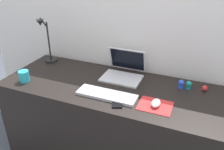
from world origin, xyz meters
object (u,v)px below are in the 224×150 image
mouse (156,103)px  toy_figurine_red (205,88)px  toy_figurine_teal (189,85)px  laptop (124,70)px  keyboard (107,95)px  toy_figurine_blue (181,84)px  desk_lamp (46,42)px  coffee_mug (24,76)px  cell_phone (117,102)px

mouse → toy_figurine_red: toy_figurine_red is taller
toy_figurine_teal → laptop: bearing=178.1°
toy_figurine_teal → mouse: bearing=-119.1°
keyboard → toy_figurine_blue: (0.45, 0.30, 0.03)m
desk_lamp → toy_figurine_blue: (1.15, -0.02, -0.15)m
coffee_mug → cell_phone: bearing=-0.4°
coffee_mug → toy_figurine_red: size_ratio=2.08×
toy_figurine_teal → toy_figurine_blue: bearing=-171.3°
laptop → mouse: bearing=-43.9°
desk_lamp → toy_figurine_red: 1.32m
laptop → toy_figurine_blue: bearing=-3.2°
coffee_mug → desk_lamp: bearing=96.6°
mouse → toy_figurine_red: 0.42m
laptop → toy_figurine_teal: size_ratio=4.90×
coffee_mug → toy_figurine_teal: (1.16, 0.35, -0.01)m
keyboard → desk_lamp: desk_lamp is taller
toy_figurine_teal → toy_figurine_blue: (-0.05, -0.01, 0.00)m
coffee_mug → toy_figurine_red: 1.32m
coffee_mug → keyboard: bearing=3.9°
cell_phone → toy_figurine_blue: size_ratio=1.95×
desk_lamp → coffee_mug: bearing=-83.4°
keyboard → desk_lamp: size_ratio=1.02×
coffee_mug → toy_figurine_blue: (1.10, 0.34, -0.01)m
keyboard → toy_figurine_teal: 0.59m
cell_phone → toy_figurine_teal: toy_figurine_teal is taller
toy_figurine_red → keyboard: bearing=-151.7°
desk_lamp → toy_figurine_blue: size_ratio=6.16×
keyboard → toy_figurine_teal: (0.50, 0.31, 0.02)m
toy_figurine_red → desk_lamp: bearing=-179.6°
toy_figurine_red → laptop: bearing=-179.9°
mouse → coffee_mug: (-0.99, -0.05, 0.02)m
mouse → coffee_mug: coffee_mug is taller
toy_figurine_blue → coffee_mug: bearing=-162.7°
laptop → desk_lamp: desk_lamp is taller
desk_lamp → toy_figurine_teal: bearing=-0.4°
mouse → toy_figurine_teal: (0.17, 0.30, 0.01)m
keyboard → toy_figurine_teal: bearing=31.8°
cell_phone → desk_lamp: 0.89m
coffee_mug → toy_figurine_teal: size_ratio=1.38×
cell_phone → toy_figurine_teal: 0.54m
laptop → toy_figurine_teal: laptop is taller
desk_lamp → coffee_mug: size_ratio=4.77×
keyboard → desk_lamp: bearing=155.7°
cell_phone → laptop: bearing=81.4°
mouse → toy_figurine_red: size_ratio=2.36×
keyboard → mouse: mouse is taller
toy_figurine_teal → toy_figurine_red: bearing=9.2°
mouse → cell_phone: size_ratio=0.75×
mouse → laptop: bearing=136.1°
keyboard → toy_figurine_blue: size_ratio=6.26×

